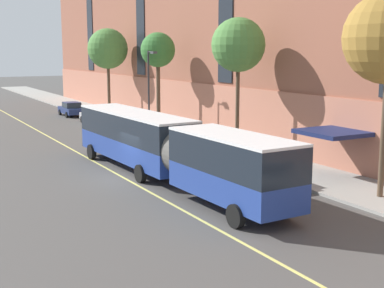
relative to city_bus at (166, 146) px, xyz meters
The scene contains 14 objects.
ground_plane 3.11m from the city_bus, 127.24° to the left, with size 260.00×260.00×0.00m, color #4C4947.
sidewalk 9.44m from the city_bus, 31.84° to the left, with size 4.79×160.00×0.15m, color #9E9B93.
city_bus is the anchor object (origin of this frame).
parked_car_white_0 18.83m from the city_bus, 76.79° to the left, with size 2.01×4.57×1.56m.
parked_car_navy_1 32.73m from the city_bus, 82.59° to the left, with size 2.03×4.48×1.56m.
parked_car_black_3 5.46m from the city_bus, 35.68° to the right, with size 1.96×4.27×1.56m.
parked_car_silver_5 25.35m from the city_bus, 80.06° to the left, with size 2.03×4.77×1.56m.
parked_car_white_6 12.67m from the city_bus, 69.91° to the left, with size 2.03×4.50×1.56m.
street_tree_mid_block 10.24m from the city_bus, 29.87° to the left, with size 3.61×3.61×9.17m.
street_tree_far_uptown 19.11m from the city_bus, 65.91° to the left, with size 3.01×3.01×8.58m.
street_tree_far_downtown 30.72m from the city_bus, 75.61° to the left, with size 4.30×4.30×9.37m.
street_lamp 16.69m from the city_bus, 68.50° to the left, with size 0.36×1.48×7.00m.
fire_hydrant 6.80m from the city_bus, 26.00° to the left, with size 0.42×0.24×0.72m.
lane_centerline 5.54m from the city_bus, 109.21° to the left, with size 0.16×140.00×0.01m, color #E0D66B.
Camera 1 is at (-11.16, -27.61, 7.09)m, focal length 50.00 mm.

